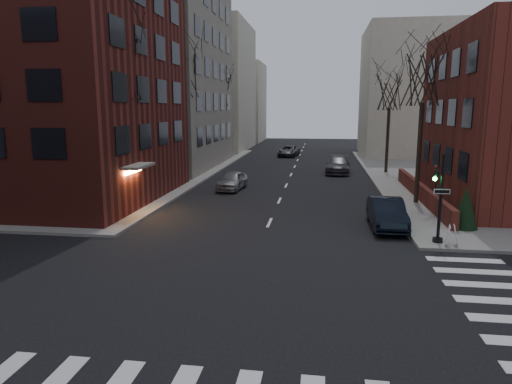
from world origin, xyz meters
TOP-DOWN VIEW (x-y plane):
  - ground at (0.00, 0.00)m, footprint 160.00×160.00m
  - sidewalk_far_left at (-29.00, 30.00)m, footprint 44.00×44.00m
  - building_left_brick at (-15.50, 16.50)m, footprint 15.00×15.00m
  - building_left_tan at (-17.00, 34.00)m, footprint 18.00×18.00m
  - low_wall_right at (9.30, 19.00)m, footprint 0.35×16.00m
  - building_distant_la at (-15.00, 55.00)m, footprint 14.00×16.00m
  - building_distant_ra at (15.00, 50.00)m, footprint 14.00×14.00m
  - building_distant_lb at (-13.00, 72.00)m, footprint 10.00×12.00m
  - traffic_signal at (7.94, 8.99)m, footprint 0.76×0.44m
  - tree_left_a at (-8.80, 14.00)m, footprint 4.18×4.18m
  - tree_left_b at (-8.80, 26.00)m, footprint 4.40×4.40m
  - tree_left_c at (-8.80, 40.00)m, footprint 3.96×3.96m
  - tree_right_a at (8.80, 18.00)m, footprint 3.96×3.96m
  - tree_right_b at (8.80, 32.00)m, footprint 3.74×3.74m
  - streetlamp_near at (-8.20, 22.00)m, footprint 0.36×0.36m
  - streetlamp_far at (-8.20, 42.00)m, footprint 0.36×0.36m
  - parked_sedan at (6.12, 11.81)m, footprint 1.68×4.67m
  - car_lane_silver at (-3.92, 21.63)m, footprint 2.03×4.23m
  - car_lane_gray at (4.33, 31.70)m, footprint 2.55×5.52m
  - car_lane_far at (-1.36, 46.09)m, footprint 2.78×5.05m
  - sandwich_board at (8.44, 8.50)m, footprint 0.51×0.64m
  - evergreen_shrub at (9.91, 11.68)m, footprint 1.65×1.65m

SIDE VIEW (x-z plane):
  - ground at x=0.00m, z-range 0.00..0.00m
  - sidewalk_far_left at x=-29.00m, z-range 0.00..0.15m
  - sandwich_board at x=8.44m, z-range 0.15..1.08m
  - low_wall_right at x=9.30m, z-range 0.15..1.15m
  - car_lane_far at x=-1.36m, z-range 0.00..1.34m
  - car_lane_silver at x=-3.92m, z-range 0.00..1.39m
  - parked_sedan at x=6.12m, z-range 0.00..1.53m
  - car_lane_gray at x=4.33m, z-range 0.00..1.56m
  - evergreen_shrub at x=9.91m, z-range 0.15..2.27m
  - traffic_signal at x=7.94m, z-range -0.09..3.91m
  - streetlamp_near at x=-8.20m, z-range 1.10..7.38m
  - streetlamp_far at x=-8.20m, z-range 1.10..7.38m
  - building_distant_lb at x=-13.00m, z-range 0.00..14.00m
  - tree_right_b at x=8.80m, z-range 3.00..12.18m
  - building_distant_ra at x=15.00m, z-range 0.00..16.00m
  - tree_left_c at x=-8.80m, z-range 3.17..12.89m
  - tree_right_a at x=8.80m, z-range 3.17..12.89m
  - tree_left_a at x=-8.80m, z-range 3.34..13.60m
  - tree_left_b at x=-8.80m, z-range 3.51..14.31m
  - building_left_brick at x=-15.50m, z-range 0.00..18.00m
  - building_distant_la at x=-15.00m, z-range 0.00..18.00m
  - building_left_tan at x=-17.00m, z-range 0.00..28.00m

